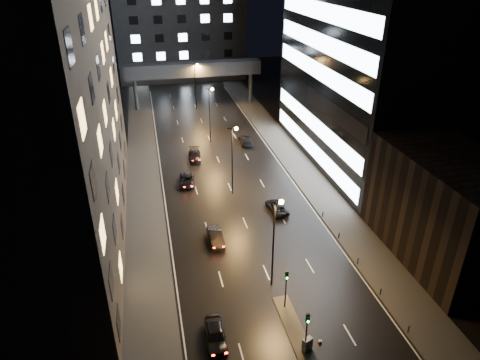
% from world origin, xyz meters
% --- Properties ---
extents(ground, '(160.00, 160.00, 0.00)m').
position_xyz_m(ground, '(0.00, 40.00, 0.00)').
color(ground, black).
rests_on(ground, ground).
extents(sidewalk_left, '(5.00, 110.00, 0.15)m').
position_xyz_m(sidewalk_left, '(-12.50, 35.00, 0.07)').
color(sidewalk_left, '#383533').
rests_on(sidewalk_left, ground).
extents(sidewalk_right, '(5.00, 110.00, 0.15)m').
position_xyz_m(sidewalk_right, '(12.50, 35.00, 0.07)').
color(sidewalk_right, '#383533').
rests_on(sidewalk_right, ground).
extents(building_left, '(15.00, 48.00, 40.00)m').
position_xyz_m(building_left, '(-22.50, 24.00, 20.00)').
color(building_left, '#2D2319').
rests_on(building_left, ground).
extents(building_right_low, '(10.00, 18.00, 12.00)m').
position_xyz_m(building_right_low, '(20.00, 9.00, 6.00)').
color(building_right_low, black).
rests_on(building_right_low, ground).
extents(building_right_glass, '(20.00, 36.00, 45.00)m').
position_xyz_m(building_right_glass, '(25.00, 36.00, 22.50)').
color(building_right_glass, black).
rests_on(building_right_glass, ground).
extents(building_far, '(34.00, 14.00, 25.00)m').
position_xyz_m(building_far, '(0.00, 98.00, 12.50)').
color(building_far, '#333335').
rests_on(building_far, ground).
extents(skybridge, '(30.00, 3.00, 10.00)m').
position_xyz_m(skybridge, '(0.00, 70.00, 8.34)').
color(skybridge, '#333335').
rests_on(skybridge, ground).
extents(median_island, '(1.60, 8.00, 0.15)m').
position_xyz_m(median_island, '(0.30, 2.00, 0.07)').
color(median_island, '#383533').
rests_on(median_island, ground).
extents(traffic_signal_near, '(0.28, 0.34, 4.40)m').
position_xyz_m(traffic_signal_near, '(0.30, 4.49, 3.09)').
color(traffic_signal_near, black).
rests_on(traffic_signal_near, median_island).
extents(traffic_signal_far, '(0.28, 0.34, 4.40)m').
position_xyz_m(traffic_signal_far, '(0.30, -1.01, 3.09)').
color(traffic_signal_far, black).
rests_on(traffic_signal_far, median_island).
extents(bollard_row, '(0.12, 25.12, 0.90)m').
position_xyz_m(bollard_row, '(10.20, 6.50, 0.45)').
color(bollard_row, black).
rests_on(bollard_row, ground).
extents(streetlight_near, '(1.45, 0.50, 10.15)m').
position_xyz_m(streetlight_near, '(0.16, 8.00, 6.50)').
color(streetlight_near, black).
rests_on(streetlight_near, ground).
extents(streetlight_mid_a, '(1.45, 0.50, 10.15)m').
position_xyz_m(streetlight_mid_a, '(0.16, 28.00, 6.50)').
color(streetlight_mid_a, black).
rests_on(streetlight_mid_a, ground).
extents(streetlight_mid_b, '(1.45, 0.50, 10.15)m').
position_xyz_m(streetlight_mid_b, '(0.16, 48.00, 6.50)').
color(streetlight_mid_b, black).
rests_on(streetlight_mid_b, ground).
extents(streetlight_far, '(1.45, 0.50, 10.15)m').
position_xyz_m(streetlight_far, '(0.16, 68.00, 6.50)').
color(streetlight_far, black).
rests_on(streetlight_far, ground).
extents(car_away_a, '(1.96, 4.50, 1.51)m').
position_xyz_m(car_away_a, '(-6.93, 1.97, 0.76)').
color(car_away_a, black).
rests_on(car_away_a, ground).
extents(car_away_b, '(1.65, 4.39, 1.43)m').
position_xyz_m(car_away_b, '(-4.38, 16.72, 0.72)').
color(car_away_b, black).
rests_on(car_away_b, ground).
extents(car_away_c, '(2.81, 5.00, 1.32)m').
position_xyz_m(car_away_c, '(-6.14, 32.17, 0.66)').
color(car_away_c, black).
rests_on(car_away_c, ground).
extents(car_away_d, '(2.46, 5.09, 1.43)m').
position_xyz_m(car_away_d, '(-3.84, 40.94, 0.71)').
color(car_away_d, black).
rests_on(car_away_d, ground).
extents(car_toward_a, '(2.45, 4.71, 1.27)m').
position_xyz_m(car_toward_a, '(4.81, 21.93, 0.63)').
color(car_toward_a, black).
rests_on(car_toward_a, ground).
extents(car_toward_b, '(2.28, 5.16, 1.47)m').
position_xyz_m(car_toward_b, '(6.17, 45.70, 0.74)').
color(car_toward_b, black).
rests_on(car_toward_b, ground).
extents(utility_cabinet, '(0.96, 0.76, 1.32)m').
position_xyz_m(utility_cabinet, '(0.57, -0.84, 0.81)').
color(utility_cabinet, '#545457').
rests_on(utility_cabinet, median_island).
extents(cone_a, '(0.50, 0.50, 0.45)m').
position_xyz_m(cone_a, '(2.01, -0.28, 0.23)').
color(cone_a, '#FF430D').
rests_on(cone_a, ground).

